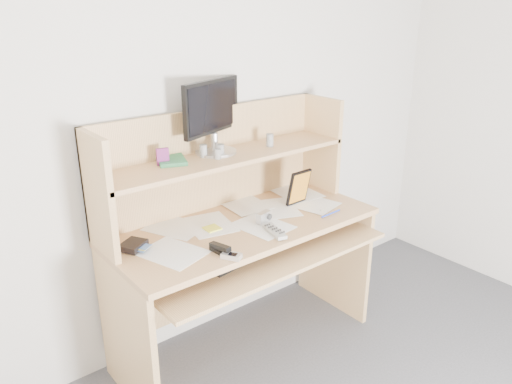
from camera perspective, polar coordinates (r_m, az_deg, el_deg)
back_wall at (r=2.65m, az=-5.63°, el=8.59°), size 3.60×0.04×2.50m
desk at (r=2.63m, az=-2.33°, el=-4.15°), size 1.40×0.70×1.30m
paper_clutter at (r=2.55m, az=-1.27°, el=-3.56°), size 1.32×0.54×0.01m
keyboard at (r=2.45m, az=-1.62°, el=-6.89°), size 0.47×0.22×0.03m
tv_remote at (r=2.44m, az=2.13°, el=-4.48°), size 0.09×0.18×0.02m
flip_phone at (r=2.21m, az=-2.84°, el=-7.21°), size 0.09×0.10×0.02m
stapler at (r=2.25m, az=-3.98°, el=-6.52°), size 0.05×0.13×0.04m
wallet at (r=2.35m, az=-13.86°, el=-5.94°), size 0.15×0.14×0.03m
sticky_note_pad at (r=2.50m, az=-5.04°, el=-4.18°), size 0.08×0.08×0.01m
digital_camera at (r=2.55m, az=0.87°, el=-2.86°), size 0.09×0.05×0.05m
game_case at (r=2.75m, az=4.90°, el=0.54°), size 0.14×0.02×0.20m
blue_pen at (r=2.67m, az=8.54°, el=-2.45°), size 0.14×0.02×0.01m
card_box at (r=2.42m, az=-10.62°, el=4.00°), size 0.06×0.03×0.08m
shelf_book at (r=2.46m, az=-9.64°, el=3.62°), size 0.18×0.21×0.02m
chip_stack_a at (r=2.48m, az=-4.43°, el=4.35°), size 0.05×0.05×0.05m
chip_stack_b at (r=2.51m, az=-6.05°, el=4.70°), size 0.05×0.05×0.06m
chip_stack_c at (r=2.54m, az=-4.16°, el=4.83°), size 0.06×0.06×0.06m
chip_stack_d at (r=2.69m, az=1.58°, el=5.95°), size 0.04×0.04×0.07m
monitor at (r=2.56m, az=-5.00°, el=8.82°), size 0.41×0.22×0.37m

